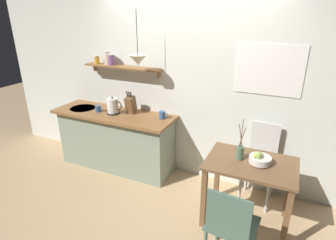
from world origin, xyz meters
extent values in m
plane|color=tan|center=(0.00, 0.00, 0.00)|extent=(14.00, 14.00, 0.00)
cube|color=silver|center=(0.20, 0.65, 1.35)|extent=(6.80, 0.10, 2.70)
cube|color=white|center=(1.04, 0.59, 1.64)|extent=(0.76, 0.01, 0.59)
cube|color=silver|center=(1.04, 0.60, 1.64)|extent=(0.70, 0.01, 0.53)
cube|color=gray|center=(-1.00, 0.32, 0.43)|extent=(1.74, 0.52, 0.85)
cube|color=brown|center=(-1.00, 0.30, 0.87)|extent=(1.83, 0.63, 0.04)
cylinder|color=#B7BABF|center=(-1.55, 0.28, 0.89)|extent=(0.38, 0.38, 0.01)
cube|color=brown|center=(-0.93, 0.49, 1.54)|extent=(1.19, 0.18, 0.02)
cube|color=#99754C|center=(-1.48, 0.57, 1.48)|extent=(0.02, 0.06, 0.12)
cube|color=#99754C|center=(-0.39, 0.57, 1.48)|extent=(0.02, 0.06, 0.12)
cylinder|color=gold|center=(-1.36, 0.49, 1.60)|extent=(0.08, 0.08, 0.11)
cylinder|color=silver|center=(-1.36, 0.49, 1.66)|extent=(0.08, 0.08, 0.01)
cylinder|color=beige|center=(-1.17, 0.49, 1.64)|extent=(0.09, 0.09, 0.18)
cylinder|color=silver|center=(-1.17, 0.49, 1.74)|extent=(0.09, 0.09, 0.01)
cylinder|color=gold|center=(-1.13, 0.49, 1.60)|extent=(0.07, 0.07, 0.11)
cylinder|color=silver|center=(-1.13, 0.49, 1.66)|extent=(0.07, 0.07, 0.01)
cylinder|color=#7F5689|center=(-1.11, 0.49, 1.62)|extent=(0.10, 0.10, 0.14)
cylinder|color=silver|center=(-1.11, 0.49, 1.70)|extent=(0.10, 0.10, 0.01)
cube|color=brown|center=(1.04, -0.09, 0.76)|extent=(0.94, 0.66, 0.03)
cube|color=brown|center=(0.62, -0.37, 0.37)|extent=(0.06, 0.06, 0.74)
cube|color=brown|center=(1.46, -0.37, 0.37)|extent=(0.06, 0.06, 0.74)
cube|color=brown|center=(0.62, 0.19, 0.37)|extent=(0.06, 0.06, 0.74)
cube|color=brown|center=(1.46, 0.19, 0.37)|extent=(0.06, 0.06, 0.74)
cube|color=#4C6B5B|center=(1.00, -0.70, 0.44)|extent=(0.47, 0.44, 0.03)
cube|color=#4C6B5B|center=(0.98, -0.89, 0.67)|extent=(0.39, 0.06, 0.43)
cylinder|color=#4C6B5B|center=(1.20, -0.54, 0.21)|extent=(0.03, 0.03, 0.42)
cylinder|color=#4C6B5B|center=(0.82, -0.51, 0.21)|extent=(0.03, 0.03, 0.42)
cube|color=silver|center=(1.09, 0.34, 0.45)|extent=(0.41, 0.42, 0.03)
cube|color=silver|center=(1.10, 0.52, 0.74)|extent=(0.34, 0.05, 0.55)
cylinder|color=silver|center=(0.92, 0.18, 0.22)|extent=(0.03, 0.03, 0.44)
cylinder|color=silver|center=(1.25, 0.16, 0.22)|extent=(0.03, 0.03, 0.44)
cylinder|color=silver|center=(0.94, 0.52, 0.22)|extent=(0.03, 0.03, 0.44)
cylinder|color=silver|center=(1.26, 0.50, 0.22)|extent=(0.03, 0.03, 0.44)
cylinder|color=silver|center=(1.12, -0.08, 0.78)|extent=(0.10, 0.10, 0.01)
cylinder|color=silver|center=(1.12, -0.08, 0.82)|extent=(0.23, 0.23, 0.07)
ellipsoid|color=yellow|center=(1.09, -0.08, 0.88)|extent=(0.12, 0.14, 0.04)
sphere|color=#8EA84C|center=(1.10, -0.10, 0.88)|extent=(0.07, 0.07, 0.07)
cylinder|color=#567056|center=(0.90, -0.07, 0.85)|extent=(0.09, 0.09, 0.15)
cylinder|color=brown|center=(0.89, -0.07, 1.06)|extent=(0.06, 0.03, 0.27)
cylinder|color=brown|center=(0.90, -0.07, 1.09)|extent=(0.01, 0.02, 0.32)
cylinder|color=brown|center=(0.91, -0.07, 1.04)|extent=(0.06, 0.01, 0.23)
cylinder|color=black|center=(-0.98, 0.28, 0.90)|extent=(0.18, 0.18, 0.02)
cylinder|color=white|center=(-0.98, 0.28, 1.02)|extent=(0.16, 0.16, 0.21)
sphere|color=black|center=(-0.98, 0.28, 1.13)|extent=(0.02, 0.02, 0.02)
cone|color=white|center=(-1.08, 0.28, 1.06)|extent=(0.04, 0.04, 0.04)
torus|color=black|center=(-0.90, 0.28, 1.03)|extent=(0.13, 0.02, 0.13)
cube|color=brown|center=(-0.76, 0.40, 1.02)|extent=(0.11, 0.18, 0.26)
cylinder|color=black|center=(-0.79, 0.37, 1.19)|extent=(0.02, 0.03, 0.08)
cylinder|color=black|center=(-0.76, 0.37, 1.19)|extent=(0.02, 0.03, 0.08)
cylinder|color=black|center=(-0.73, 0.37, 1.19)|extent=(0.02, 0.03, 0.08)
cylinder|color=#3D5B89|center=(-1.23, 0.25, 0.94)|extent=(0.08, 0.08, 0.09)
torus|color=#3D5B89|center=(-1.18, 0.25, 0.94)|extent=(0.06, 0.01, 0.06)
cylinder|color=#3D5B89|center=(-0.25, 0.39, 0.95)|extent=(0.09, 0.09, 0.10)
torus|color=#3D5B89|center=(-0.20, 0.39, 0.95)|extent=(0.07, 0.01, 0.07)
cylinder|color=black|center=(-0.53, 0.27, 2.03)|extent=(0.01, 0.01, 0.54)
cone|color=beige|center=(-0.53, 0.27, 1.70)|extent=(0.23, 0.23, 0.12)
sphere|color=white|center=(-0.53, 0.27, 1.65)|extent=(0.04, 0.04, 0.04)
camera|label=1|loc=(1.30, -2.80, 2.30)|focal=29.60mm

